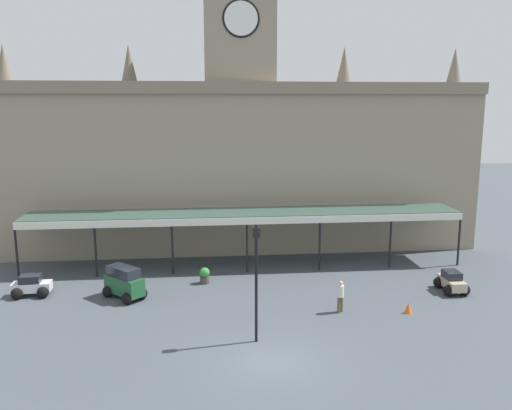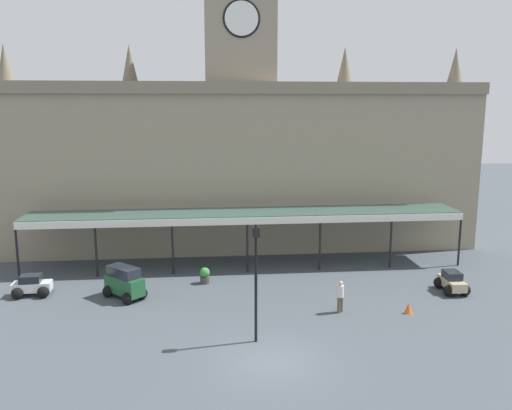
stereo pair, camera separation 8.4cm
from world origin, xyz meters
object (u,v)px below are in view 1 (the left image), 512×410
(car_green_van, at_px, (124,284))
(planter_by_canopy, at_px, (205,275))
(car_beige_sedan, at_px, (452,283))
(car_white_sedan, at_px, (32,287))
(traffic_cone, at_px, (408,308))
(pedestrian_beside_cars, at_px, (340,295))
(victorian_lamppost, at_px, (256,270))

(car_green_van, xyz_separation_m, planter_by_canopy, (4.38, 2.00, -0.32))
(car_beige_sedan, xyz_separation_m, car_white_sedan, (-23.46, 1.71, 0.00))
(car_white_sedan, height_order, traffic_cone, car_white_sedan)
(car_beige_sedan, xyz_separation_m, car_green_van, (-18.29, 0.83, 0.30))
(pedestrian_beside_cars, bearing_deg, planter_by_canopy, 142.95)
(pedestrian_beside_cars, xyz_separation_m, planter_by_canopy, (-6.85, 5.17, -0.42))
(car_beige_sedan, bearing_deg, victorian_lamppost, -155.62)
(car_green_van, bearing_deg, traffic_cone, -13.96)
(pedestrian_beside_cars, relative_size, traffic_cone, 2.94)
(planter_by_canopy, bearing_deg, car_beige_sedan, -11.48)
(car_green_van, bearing_deg, victorian_lamppost, -42.72)
(car_green_van, relative_size, victorian_lamppost, 0.47)
(car_beige_sedan, bearing_deg, planter_by_canopy, 168.52)
(car_green_van, distance_m, pedestrian_beside_cars, 11.67)
(car_beige_sedan, bearing_deg, car_green_van, 177.40)
(pedestrian_beside_cars, bearing_deg, car_green_van, 164.21)
(pedestrian_beside_cars, distance_m, planter_by_canopy, 8.59)
(car_beige_sedan, xyz_separation_m, traffic_cone, (-3.63, -2.81, -0.22))
(car_white_sedan, bearing_deg, traffic_cone, -12.84)
(car_green_van, distance_m, victorian_lamppost, 9.36)
(pedestrian_beside_cars, height_order, traffic_cone, pedestrian_beside_cars)
(car_white_sedan, relative_size, car_green_van, 0.83)
(car_green_van, distance_m, planter_by_canopy, 4.82)
(car_beige_sedan, height_order, car_white_sedan, same)
(car_white_sedan, relative_size, pedestrian_beside_cars, 1.25)
(traffic_cone, bearing_deg, car_beige_sedan, 37.73)
(car_beige_sedan, relative_size, car_white_sedan, 0.99)
(pedestrian_beside_cars, xyz_separation_m, traffic_cone, (3.43, -0.47, -0.63))
(car_green_van, relative_size, traffic_cone, 4.43)
(victorian_lamppost, xyz_separation_m, planter_by_canopy, (-2.24, 8.11, -2.83))
(car_green_van, height_order, traffic_cone, car_green_van)
(pedestrian_beside_cars, distance_m, victorian_lamppost, 5.97)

